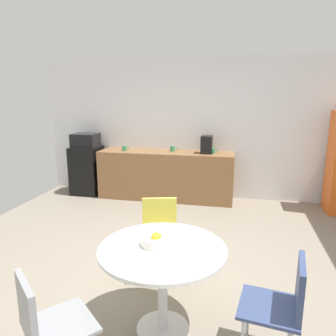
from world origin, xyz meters
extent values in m
plane|color=gray|center=(0.00, 0.00, 0.00)|extent=(6.00, 6.00, 0.00)
cube|color=silver|center=(0.00, 3.00, 1.30)|extent=(6.00, 0.10, 2.60)
cube|color=brown|center=(-0.54, 2.65, 0.45)|extent=(2.51, 0.60, 0.90)
cube|color=black|center=(-2.15, 2.65, 0.47)|extent=(0.54, 0.54, 0.94)
cube|color=black|center=(-2.15, 2.65, 1.07)|extent=(0.48, 0.38, 0.26)
cylinder|color=silver|center=(0.20, -0.82, 0.01)|extent=(0.44, 0.44, 0.03)
cylinder|color=silver|center=(0.20, -0.82, 0.39)|extent=(0.08, 0.08, 0.73)
cylinder|color=white|center=(0.20, -0.82, 0.74)|extent=(1.02, 1.02, 0.03)
cylinder|color=silver|center=(0.18, -0.13, 0.21)|extent=(0.02, 0.02, 0.42)
cylinder|color=silver|center=(-0.12, -0.21, 0.21)|extent=(0.02, 0.02, 0.42)
cylinder|color=silver|center=(0.10, 0.18, 0.21)|extent=(0.02, 0.02, 0.42)
cylinder|color=silver|center=(-0.20, 0.09, 0.21)|extent=(0.02, 0.02, 0.42)
cube|color=#D8CC4C|center=(-0.01, -0.02, 0.44)|extent=(0.51, 0.51, 0.03)
cube|color=#D8CC4C|center=(-0.06, 0.17, 0.64)|extent=(0.38, 0.14, 0.38)
cylinder|color=silver|center=(-0.36, -1.21, 0.21)|extent=(0.02, 0.02, 0.42)
cube|color=gray|center=(-0.35, -1.43, 0.44)|extent=(0.59, 0.59, 0.03)
cube|color=gray|center=(-0.48, -1.57, 0.64)|extent=(0.31, 0.28, 0.38)
cylinder|color=silver|center=(0.89, -0.76, 0.21)|extent=(0.02, 0.02, 0.42)
cylinder|color=silver|center=(1.20, -0.81, 0.21)|extent=(0.02, 0.02, 0.42)
cube|color=#384772|center=(1.02, -0.94, 0.44)|extent=(0.48, 0.48, 0.03)
cube|color=#384772|center=(1.21, -0.97, 0.64)|extent=(0.10, 0.38, 0.38)
cylinder|color=silver|center=(0.14, -0.79, 0.79)|extent=(0.22, 0.22, 0.07)
sphere|color=yellow|center=(0.15, -0.81, 0.83)|extent=(0.07, 0.07, 0.07)
sphere|color=yellow|center=(0.16, -0.79, 0.83)|extent=(0.07, 0.07, 0.07)
sphere|color=orange|center=(0.14, -0.79, 0.83)|extent=(0.07, 0.07, 0.07)
cylinder|color=#338C59|center=(0.32, 2.64, 0.95)|extent=(0.08, 0.08, 0.09)
torus|color=#338C59|center=(0.38, 2.64, 0.95)|extent=(0.06, 0.01, 0.06)
cylinder|color=#338C59|center=(-0.44, 2.74, 0.95)|extent=(0.08, 0.08, 0.09)
torus|color=#338C59|center=(-0.38, 2.74, 0.95)|extent=(0.06, 0.01, 0.06)
cylinder|color=#338C59|center=(-1.33, 2.60, 0.95)|extent=(0.08, 0.08, 0.09)
torus|color=#338C59|center=(-1.28, 2.60, 0.95)|extent=(0.06, 0.01, 0.06)
cube|color=black|center=(0.21, 2.65, 1.06)|extent=(0.20, 0.24, 0.32)
camera|label=1|loc=(0.74, -3.08, 1.93)|focal=34.36mm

